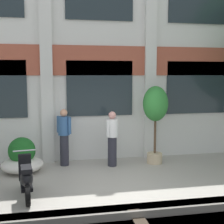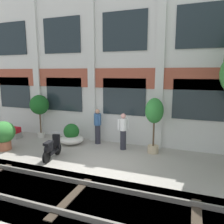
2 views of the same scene
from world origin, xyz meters
name	(u,v)px [view 1 (image 1 of 2)]	position (x,y,z in m)	size (l,w,h in m)	color
ground_plane	(116,187)	(0.00, 0.00, 0.00)	(80.00, 80.00, 0.00)	#9E998E
apartment_facade	(98,25)	(0.00, 2.76, 4.19)	(16.44, 0.64, 8.42)	silver
potted_plant_terracotta_small	(155,109)	(1.55, 1.75, 1.64)	(0.75, 0.75, 2.34)	tan
potted_plant_wide_bowl	(22,159)	(-2.31, 1.61, 0.38)	(1.14, 1.14, 0.97)	beige
scooter_second_parked	(26,179)	(-2.06, -0.33, 0.44)	(0.50, 1.38, 0.98)	black
resident_by_doorway	(64,135)	(-1.14, 2.05, 0.90)	(0.40, 0.40, 1.68)	#282833
resident_watching_tracks	(112,137)	(0.23, 1.71, 0.87)	(0.40, 0.40, 1.62)	#282833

